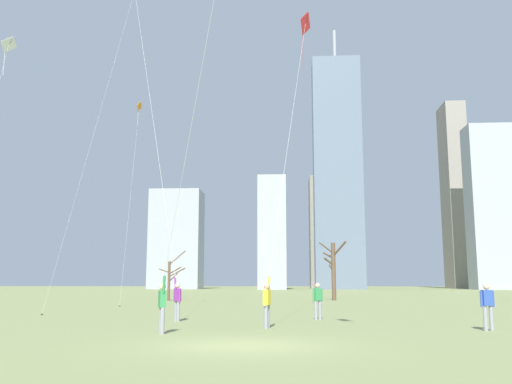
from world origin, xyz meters
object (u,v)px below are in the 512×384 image
at_px(kite_flyer_far_back_red, 281,200).
at_px(bare_tree_left_of_center, 333,268).
at_px(bystander_watching_nearby, 318,299).
at_px(distant_kite_drifting_left_orange, 137,125).
at_px(kite_flyer_midfield_left_green, 170,243).
at_px(kite_flyer_foreground_right_pink, 185,175).
at_px(distant_kite_high_overhead_white, 5,60).
at_px(bare_tree_leftmost, 170,278).
at_px(bystander_strolling_midfield, 488,304).

height_order(kite_flyer_far_back_red, bare_tree_left_of_center, kite_flyer_far_back_red).
distance_m(bystander_watching_nearby, distant_kite_drifting_left_orange, 25.09).
distance_m(kite_flyer_midfield_left_green, kite_flyer_foreground_right_pink, 9.91).
height_order(kite_flyer_foreground_right_pink, bare_tree_left_of_center, kite_flyer_foreground_right_pink).
bearing_deg(bare_tree_left_of_center, distant_kite_drifting_left_orange, -148.22).
bearing_deg(kite_flyer_foreground_right_pink, kite_flyer_far_back_red, 71.57).
relative_size(distant_kite_high_overhead_white, bare_tree_leftmost, 3.85).
bearing_deg(kite_flyer_far_back_red, kite_flyer_midfield_left_green, 162.63).
distance_m(kite_flyer_midfield_left_green, bystander_watching_nearby, 7.14).
xyz_separation_m(bystander_strolling_midfield, distant_kite_drifting_left_orange, (-18.81, 22.20, 13.05)).
xyz_separation_m(bystander_strolling_midfield, bystander_watching_nearby, (-5.62, 5.31, 0.00)).
distance_m(kite_flyer_foreground_right_pink, distant_kite_high_overhead_white, 25.21).
distance_m(kite_flyer_foreground_right_pink, bystander_strolling_midfield, 11.49).
bearing_deg(kite_flyer_far_back_red, distant_kite_drifting_left_orange, 121.63).
relative_size(bystander_strolling_midfield, bystander_watching_nearby, 1.00).
distance_m(kite_flyer_far_back_red, bare_tree_left_of_center, 29.14).
xyz_separation_m(distant_kite_high_overhead_white, bare_tree_leftmost, (7.10, 18.08, -13.55)).
bearing_deg(kite_flyer_far_back_red, kite_flyer_foreground_right_pink, -108.43).
xyz_separation_m(bystander_watching_nearby, bare_tree_left_of_center, (2.73, 26.76, 2.03)).
bearing_deg(bare_tree_left_of_center, kite_flyer_foreground_right_pink, -100.72).
height_order(bystander_watching_nearby, distant_kite_high_overhead_white, distant_kite_high_overhead_white).
height_order(kite_flyer_midfield_left_green, bare_tree_leftmost, kite_flyer_midfield_left_green).
xyz_separation_m(kite_flyer_far_back_red, distant_kite_high_overhead_white, (-17.59, 9.23, 10.47)).
bearing_deg(distant_kite_high_overhead_white, distant_kite_drifting_left_orange, 58.25).
relative_size(kite_flyer_midfield_left_green, kite_flyer_foreground_right_pink, 1.08).
bearing_deg(bystander_strolling_midfield, distant_kite_high_overhead_white, 153.12).
xyz_separation_m(kite_flyer_midfield_left_green, kite_flyer_foreground_right_pink, (2.46, -9.51, 1.30)).
bearing_deg(distant_kite_drifting_left_orange, bare_tree_left_of_center, 31.78).
height_order(kite_flyer_foreground_right_pink, bystander_watching_nearby, kite_flyer_foreground_right_pink).
distance_m(distant_kite_high_overhead_white, bare_tree_left_of_center, 31.93).
bearing_deg(bare_tree_leftmost, bare_tree_left_of_center, 5.52).
bearing_deg(distant_kite_drifting_left_orange, distant_kite_high_overhead_white, -121.75).
height_order(kite_flyer_midfield_left_green, bare_tree_left_of_center, kite_flyer_midfield_left_green).
height_order(distant_kite_high_overhead_white, bare_tree_leftmost, distant_kite_high_overhead_white).
xyz_separation_m(kite_flyer_midfield_left_green, bare_tree_left_of_center, (9.39, 27.14, -0.48)).
height_order(distant_kite_drifting_left_orange, bare_tree_left_of_center, distant_kite_drifting_left_orange).
relative_size(bystander_strolling_midfield, bare_tree_leftmost, 0.36).
height_order(kite_flyer_far_back_red, distant_kite_drifting_left_orange, kite_flyer_far_back_red).
bearing_deg(kite_flyer_far_back_red, bare_tree_left_of_center, 81.49).
bearing_deg(bystander_watching_nearby, kite_flyer_foreground_right_pink, -113.04).
relative_size(distant_kite_drifting_left_orange, bare_tree_leftmost, 3.58).
bearing_deg(kite_flyer_midfield_left_green, bare_tree_left_of_center, 70.91).
relative_size(kite_flyer_foreground_right_pink, bare_tree_left_of_center, 3.45).
relative_size(kite_flyer_far_back_red, bare_tree_leftmost, 3.90).
bearing_deg(kite_flyer_far_back_red, bystander_watching_nearby, 51.61).
relative_size(bystander_watching_nearby, distant_kite_high_overhead_white, 0.09).
relative_size(kite_flyer_midfield_left_green, bare_tree_leftmost, 4.42).
relative_size(distant_kite_high_overhead_white, bare_tree_left_of_center, 3.24).
xyz_separation_m(kite_flyer_far_back_red, kite_flyer_midfield_left_green, (-5.10, 1.59, -1.70)).
bearing_deg(bystander_strolling_midfield, kite_flyer_foreground_right_pink, -154.99).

